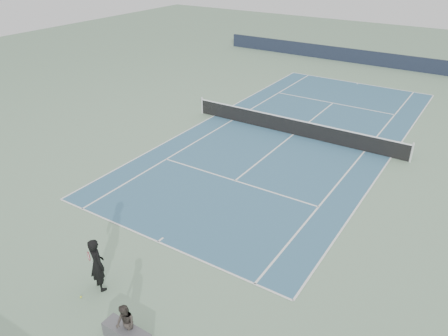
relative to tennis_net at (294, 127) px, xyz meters
The scene contains 7 objects.
ground 0.50m from the tennis_net, ahead, with size 80.00×80.00×0.00m, color gray.
court_surface 0.50m from the tennis_net, ahead, with size 10.97×23.77×0.01m, color #35617D.
tennis_net is the anchor object (origin of this frame).
windscreen_far 17.89m from the tennis_net, 90.00° to the left, with size 30.00×0.25×1.20m, color black.
tennis_player 14.70m from the tennis_net, 90.01° to the right, with size 0.87×0.70×1.90m.
tennis_ball 15.38m from the tennis_net, 90.69° to the right, with size 0.06×0.06×0.06m, color yellow.
spectator_bench 15.94m from the tennis_net, 81.98° to the right, with size 1.53×1.01×1.28m.
Camera 1 is at (9.12, -21.51, 10.01)m, focal length 35.00 mm.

